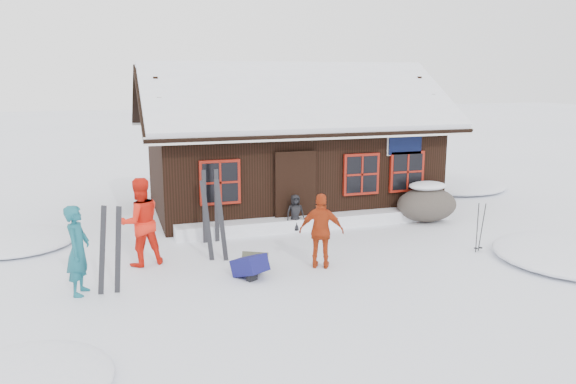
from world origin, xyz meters
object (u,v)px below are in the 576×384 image
at_px(skier_orange_right, 322,231).
at_px(ski_poles, 480,228).
at_px(ski_pair_left, 110,251).
at_px(skier_orange_left, 140,222).
at_px(boulder, 427,203).
at_px(backpack_blue, 250,270).
at_px(skier_crouched, 295,213).
at_px(skier_teal, 78,250).
at_px(backpack_olive, 255,263).

distance_m(skier_orange_right, ski_poles, 3.87).
bearing_deg(ski_pair_left, skier_orange_left, 82.04).
bearing_deg(boulder, ski_poles, -96.56).
bearing_deg(ski_pair_left, backpack_blue, 14.95).
bearing_deg(skier_orange_right, skier_crouched, -71.97).
distance_m(skier_orange_left, ski_pair_left, 1.64).
bearing_deg(skier_crouched, backpack_blue, -121.89).
bearing_deg(skier_crouched, ski_pair_left, -145.50).
height_order(skier_orange_left, skier_crouched, skier_orange_left).
relative_size(skier_orange_left, skier_crouched, 1.93).
relative_size(skier_crouched, backpack_blue, 1.55).
xyz_separation_m(skier_teal, skier_orange_right, (4.79, 0.01, -0.05)).
bearing_deg(skier_crouched, boulder, -0.14).
relative_size(ski_pair_left, ski_poles, 1.47).
bearing_deg(backpack_olive, boulder, 53.14).
height_order(skier_orange_left, ski_poles, skier_orange_left).
bearing_deg(skier_orange_right, ski_pair_left, 27.63).
bearing_deg(backpack_blue, skier_crouched, 28.03).
bearing_deg(boulder, backpack_blue, -153.47).
relative_size(skier_orange_right, ski_pair_left, 0.92).
height_order(skier_orange_left, ski_pair_left, skier_orange_left).
relative_size(skier_teal, boulder, 0.98).
bearing_deg(ski_pair_left, skier_orange_right, 16.79).
bearing_deg(backpack_olive, ski_poles, 25.55).
relative_size(skier_orange_left, boulder, 1.10).
xyz_separation_m(skier_orange_right, backpack_olive, (-1.37, 0.28, -0.64)).
bearing_deg(skier_crouched, backpack_olive, -122.81).
xyz_separation_m(skier_teal, backpack_blue, (3.20, -0.14, -0.67)).
height_order(skier_teal, backpack_olive, skier_teal).
xyz_separation_m(ski_poles, backpack_blue, (-5.45, -0.08, -0.38)).
bearing_deg(backpack_blue, ski_pair_left, 151.71).
height_order(skier_orange_right, boulder, skier_orange_right).
xyz_separation_m(ski_pair_left, ski_poles, (8.09, 0.11, -0.26)).
relative_size(skier_orange_right, boulder, 0.93).
bearing_deg(backpack_blue, backpack_olive, 33.97).
bearing_deg(skier_teal, skier_orange_right, -73.98).
distance_m(skier_orange_left, ski_poles, 7.60).
height_order(boulder, backpack_olive, boulder).
height_order(skier_crouched, backpack_olive, skier_crouched).
distance_m(skier_crouched, backpack_olive, 3.10).
height_order(skier_orange_left, backpack_olive, skier_orange_left).
relative_size(skier_crouched, boulder, 0.57).
distance_m(skier_crouched, backpack_blue, 3.57).
distance_m(ski_pair_left, backpack_blue, 2.71).
bearing_deg(boulder, backpack_olive, -156.14).
bearing_deg(ski_pair_left, ski_poles, 15.23).
xyz_separation_m(skier_orange_left, ski_poles, (7.46, -1.40, -0.40)).
xyz_separation_m(skier_crouched, backpack_olive, (-1.73, -2.55, -0.34)).
distance_m(ski_poles, backpack_olive, 5.25).
xyz_separation_m(skier_orange_right, backpack_blue, (-1.59, -0.15, -0.62)).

